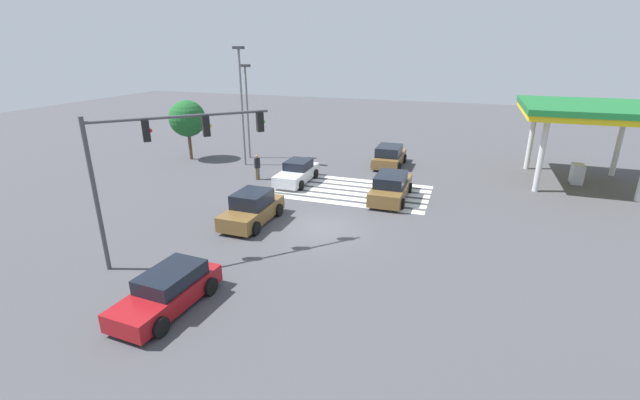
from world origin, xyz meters
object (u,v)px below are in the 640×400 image
car_1 (389,156)px  street_light_pole_a (247,103)px  car_0 (252,209)px  pedestrian (257,166)px  tree_corner_b (187,119)px  car_4 (391,187)px  street_light_pole_b (241,97)px  traffic_signal_mast (159,152)px  car_2 (168,291)px  car_3 (297,173)px

car_1 → street_light_pole_a: bearing=96.2°
car_0 → pedestrian: bearing=-154.1°
tree_corner_b → car_4: bearing=166.3°
car_4 → street_light_pole_b: street_light_pole_b is taller
tree_corner_b → traffic_signal_mast: bearing=122.3°
car_1 → car_4: 7.52m
car_0 → car_2: bearing=6.8°
car_0 → street_light_pole_a: 14.35m
car_1 → street_light_pole_b: size_ratio=0.51×
car_0 → traffic_signal_mast: bearing=-17.5°
car_3 → street_light_pole_b: 7.61m
pedestrian → tree_corner_b: tree_corner_b is taller
pedestrian → street_light_pole_b: bearing=173.8°
traffic_signal_mast → street_light_pole_b: street_light_pole_b is taller
tree_corner_b → car_1: bearing=-168.4°
car_2 → pedestrian: 15.39m
car_1 → pedestrian: pedestrian is taller
car_3 → car_4: bearing=79.4°
traffic_signal_mast → car_2: (-2.36, 3.27, -4.08)m
tree_corner_b → street_light_pole_b: bearing=178.6°
car_4 → pedestrian: (9.41, -0.91, 0.23)m
car_2 → traffic_signal_mast: bearing=-140.7°
car_3 → tree_corner_b: size_ratio=0.93×
car_0 → car_3: bearing=-175.7°
car_0 → car_1: 14.23m
car_2 → street_light_pole_b: bearing=-156.0°
traffic_signal_mast → car_2: bearing=-99.2°
car_1 → car_2: car_1 is taller
traffic_signal_mast → tree_corner_b: size_ratio=1.34×
car_1 → car_2: bearing=169.6°
car_0 → car_4: (-6.18, -6.04, -0.02)m
pedestrian → tree_corner_b: size_ratio=0.37×
car_4 → street_light_pole_b: bearing=71.5°
car_4 → car_0: bearing=134.4°
street_light_pole_b → traffic_signal_mast: bearing=106.5°
car_3 → car_0: bearing=3.6°
car_2 → car_1: bearing=173.1°
traffic_signal_mast → pedestrian: bearing=53.3°
car_3 → car_4: size_ratio=0.90×
pedestrian → car_2: bearing=-31.3°
car_2 → tree_corner_b: 21.74m
traffic_signal_mast → car_4: bearing=9.1°
car_1 → car_3: bearing=139.9°
car_4 → street_light_pole_b: size_ratio=0.56×
car_3 → car_4: (-6.60, 1.26, 0.08)m
car_0 → car_1: bearing=161.6°
car_1 → street_light_pole_b: 11.97m
street_light_pole_b → tree_corner_b: size_ratio=1.84×
car_3 → tree_corner_b: tree_corner_b is taller
car_0 → street_light_pole_a: street_light_pole_a is taller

